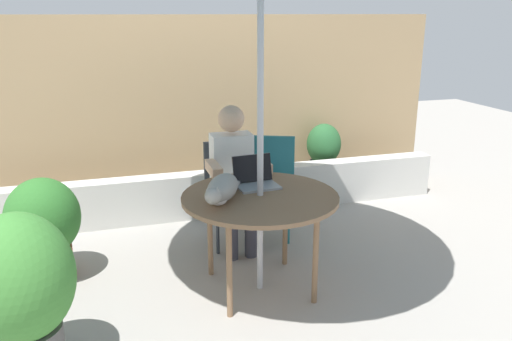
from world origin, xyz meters
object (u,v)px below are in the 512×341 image
at_px(patio_table, 260,202).
at_px(chair_occupied, 229,184).
at_px(cat, 222,189).
at_px(potted_plant_by_chair, 323,154).
at_px(person_seated, 234,171).
at_px(chair_empty, 272,178).
at_px(potted_plant_near_fence, 44,225).
at_px(laptop, 255,177).
at_px(potted_plant_corner, 20,289).

bearing_deg(patio_table, chair_occupied, 90.00).
xyz_separation_m(cat, potted_plant_by_chair, (1.61, 1.92, -0.38)).
relative_size(person_seated, potted_plant_by_chair, 1.58).
relative_size(chair_empty, potted_plant_near_fence, 1.11).
xyz_separation_m(chair_empty, potted_plant_near_fence, (-1.90, -0.36, -0.08)).
distance_m(cat, potted_plant_near_fence, 1.42).
xyz_separation_m(chair_empty, laptop, (-0.38, -0.74, 0.27)).
bearing_deg(potted_plant_near_fence, chair_occupied, 11.34).
relative_size(person_seated, potted_plant_corner, 1.28).
height_order(person_seated, potted_plant_near_fence, person_seated).
distance_m(person_seated, potted_plant_near_fence, 1.52).
bearing_deg(chair_empty, person_seated, -151.84).
height_order(patio_table, cat, cat).
distance_m(chair_empty, laptop, 0.87).
bearing_deg(chair_occupied, laptop, -87.77).
distance_m(person_seated, laptop, 0.53).
distance_m(cat, potted_plant_by_chair, 2.54).
bearing_deg(cat, chair_occupied, 73.23).
bearing_deg(laptop, person_seated, 92.90).
xyz_separation_m(chair_occupied, potted_plant_by_chair, (1.33, 0.99, -0.09)).
bearing_deg(chair_empty, potted_plant_near_fence, -169.29).
bearing_deg(potted_plant_corner, person_seated, 40.05).
xyz_separation_m(potted_plant_near_fence, potted_plant_corner, (-0.02, -1.13, 0.09)).
bearing_deg(person_seated, chair_occupied, 90.00).
relative_size(patio_table, potted_plant_near_fence, 1.38).
bearing_deg(chair_occupied, potted_plant_near_fence, -168.66).
distance_m(chair_occupied, potted_plant_near_fence, 1.52).
relative_size(cat, potted_plant_by_chair, 0.74).
xyz_separation_m(patio_table, potted_plant_corner, (-1.51, -0.53, -0.14)).
distance_m(chair_occupied, chair_empty, 0.41).
distance_m(chair_occupied, potted_plant_by_chair, 1.66).
distance_m(laptop, cat, 0.40).
height_order(chair_empty, potted_plant_corner, potted_plant_corner).
xyz_separation_m(potted_plant_by_chair, potted_plant_corner, (-2.84, -2.41, 0.11)).
bearing_deg(cat, person_seated, 70.09).
bearing_deg(chair_occupied, potted_plant_corner, -136.63).
bearing_deg(patio_table, potted_plant_by_chair, 54.85).
height_order(person_seated, potted_plant_by_chair, person_seated).
relative_size(laptop, potted_plant_corner, 0.34).
relative_size(chair_occupied, potted_plant_by_chair, 1.14).
height_order(patio_table, potted_plant_by_chair, potted_plant_by_chair).
bearing_deg(potted_plant_corner, laptop, 25.93).
height_order(cat, potted_plant_by_chair, cat).
height_order(patio_table, potted_plant_corner, potted_plant_corner).
height_order(laptop, potted_plant_near_fence, laptop).
relative_size(potted_plant_by_chair, potted_plant_corner, 0.81).
height_order(cat, potted_plant_near_fence, cat).
xyz_separation_m(person_seated, potted_plant_by_chair, (1.33, 1.15, -0.26)).
height_order(potted_plant_by_chair, potted_plant_corner, potted_plant_corner).
distance_m(patio_table, potted_plant_by_chair, 2.32).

